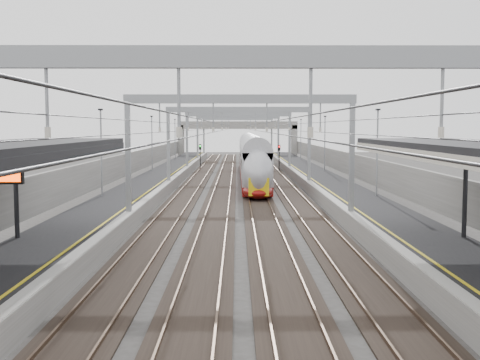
{
  "coord_description": "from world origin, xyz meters",
  "views": [
    {
      "loc": [
        -0.18,
        -11.77,
        5.76
      ],
      "look_at": [
        0.0,
        22.29,
        2.78
      ],
      "focal_mm": 45.0,
      "sensor_mm": 36.0,
      "label": 1
    }
  ],
  "objects": [
    {
      "name": "overhead_line",
      "position": [
        0.0,
        51.62,
        6.14
      ],
      "size": [
        13.0,
        140.0,
        6.6
      ],
      "color": "gray",
      "rests_on": "platform_left"
    },
    {
      "name": "wall_left",
      "position": [
        -11.2,
        45.0,
        1.6
      ],
      "size": [
        0.3,
        120.0,
        3.2
      ],
      "primitive_type": "cube",
      "color": "slate",
      "rests_on": "ground"
    },
    {
      "name": "platform_right",
      "position": [
        8.0,
        45.0,
        0.5
      ],
      "size": [
        4.0,
        120.0,
        1.0
      ],
      "primitive_type": "cube",
      "color": "black",
      "rests_on": "ground"
    },
    {
      "name": "signal_red_near",
      "position": [
        3.2,
        73.51,
        2.42
      ],
      "size": [
        0.32,
        0.32,
        3.48
      ],
      "color": "black",
      "rests_on": "ground"
    },
    {
      "name": "platform_left",
      "position": [
        -8.0,
        45.0,
        0.5
      ],
      "size": [
        4.0,
        120.0,
        1.0
      ],
      "primitive_type": "cube",
      "color": "black",
      "rests_on": "ground"
    },
    {
      "name": "overbridge",
      "position": [
        0.0,
        100.0,
        5.31
      ],
      "size": [
        22.0,
        2.2,
        6.9
      ],
      "color": "slate",
      "rests_on": "ground"
    },
    {
      "name": "signal_green",
      "position": [
        -5.2,
        70.61,
        2.42
      ],
      "size": [
        0.32,
        0.32,
        3.48
      ],
      "color": "black",
      "rests_on": "ground"
    },
    {
      "name": "tracks",
      "position": [
        0.0,
        45.0,
        0.05
      ],
      "size": [
        11.4,
        140.0,
        0.2
      ],
      "color": "black",
      "rests_on": "ground"
    },
    {
      "name": "train",
      "position": [
        1.5,
        55.22,
        1.96
      ],
      "size": [
        2.51,
        45.73,
        3.98
      ],
      "color": "maroon",
      "rests_on": "ground"
    },
    {
      "name": "wall_right",
      "position": [
        11.2,
        45.0,
        1.6
      ],
      "size": [
        0.3,
        120.0,
        3.2
      ],
      "primitive_type": "cube",
      "color": "slate",
      "rests_on": "ground"
    },
    {
      "name": "signal_red_far",
      "position": [
        5.4,
        67.24,
        2.42
      ],
      "size": [
        0.32,
        0.32,
        3.48
      ],
      "color": "black",
      "rests_on": "ground"
    }
  ]
}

